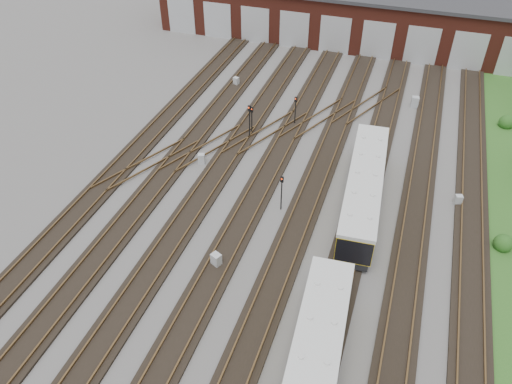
% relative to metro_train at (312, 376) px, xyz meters
% --- Properties ---
extents(ground, '(120.00, 120.00, 0.00)m').
position_rel_metro_train_xyz_m(ground, '(-6.00, 9.62, -1.79)').
color(ground, '#4C4947').
rests_on(ground, ground).
extents(track_network, '(30.40, 70.00, 0.33)m').
position_rel_metro_train_xyz_m(track_network, '(-6.17, 10.21, -1.68)').
color(track_network, black).
rests_on(track_network, ground).
extents(maintenance_shed, '(51.00, 12.50, 6.35)m').
position_rel_metro_train_xyz_m(maintenance_shed, '(-6.01, 49.59, 1.42)').
color(maintenance_shed, '#572015').
rests_on(maintenance_shed, ground).
extents(metro_train, '(3.40, 45.90, 2.84)m').
position_rel_metro_train_xyz_m(metro_train, '(0.00, 0.00, 0.00)').
color(metro_train, black).
rests_on(metro_train, ground).
extents(signal_mast_0, '(0.27, 0.26, 2.84)m').
position_rel_metro_train_xyz_m(signal_mast_0, '(-11.28, 23.09, 0.05)').
color(signal_mast_0, black).
rests_on(signal_mast_0, ground).
extents(signal_mast_1, '(0.30, 0.29, 3.37)m').
position_rel_metro_train_xyz_m(signal_mast_1, '(-11.24, 22.38, 0.36)').
color(signal_mast_1, black).
rests_on(signal_mast_1, ground).
extents(signal_mast_2, '(0.26, 0.24, 2.92)m').
position_rel_metro_train_xyz_m(signal_mast_2, '(-8.00, 26.04, 0.09)').
color(signal_mast_2, black).
rests_on(signal_mast_2, ground).
extents(signal_mast_3, '(0.23, 0.22, 3.09)m').
position_rel_metro_train_xyz_m(signal_mast_3, '(-5.71, 13.79, 0.17)').
color(signal_mast_3, black).
rests_on(signal_mast_3, ground).
extents(relay_cabinet_0, '(0.66, 0.59, 0.91)m').
position_rel_metro_train_xyz_m(relay_cabinet_0, '(-13.82, 17.39, -1.33)').
color(relay_cabinet_0, '#A5A8AB').
rests_on(relay_cabinet_0, ground).
extents(relay_cabinet_1, '(0.66, 0.60, 0.91)m').
position_rel_metro_train_xyz_m(relay_cabinet_1, '(-16.12, 31.86, -1.33)').
color(relay_cabinet_1, '#A5A8AB').
rests_on(relay_cabinet_1, ground).
extents(relay_cabinet_2, '(0.78, 0.73, 1.03)m').
position_rel_metro_train_xyz_m(relay_cabinet_2, '(-8.13, 6.89, -1.27)').
color(relay_cabinet_2, '#A5A8AB').
rests_on(relay_cabinet_2, ground).
extents(relay_cabinet_3, '(0.75, 0.66, 1.13)m').
position_rel_metro_train_xyz_m(relay_cabinet_3, '(2.45, 33.16, -1.22)').
color(relay_cabinet_3, '#A5A8AB').
rests_on(relay_cabinet_3, ground).
extents(relay_cabinet_4, '(0.62, 0.57, 0.86)m').
position_rel_metro_train_xyz_m(relay_cabinet_4, '(6.95, 18.72, -1.35)').
color(relay_cabinet_4, '#A5A8AB').
rests_on(relay_cabinet_4, ground).
extents(bush_0, '(1.32, 1.32, 1.32)m').
position_rel_metro_train_xyz_m(bush_0, '(10.00, 14.80, -1.13)').
color(bush_0, '#1F4914').
rests_on(bush_0, ground).
extents(bush_1, '(1.40, 1.40, 1.40)m').
position_rel_metro_train_xyz_m(bush_1, '(10.97, 32.09, -1.09)').
color(bush_1, '#1F4914').
rests_on(bush_1, ground).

